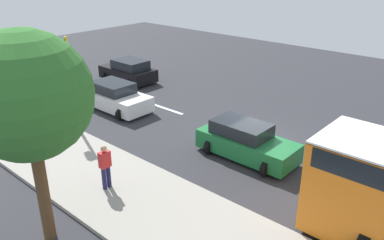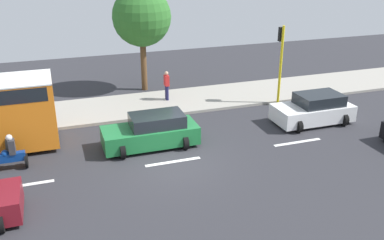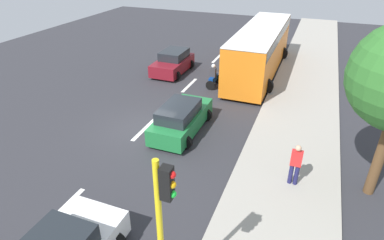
% 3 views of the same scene
% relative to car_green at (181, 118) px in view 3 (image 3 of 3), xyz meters
% --- Properties ---
extents(ground_plane, '(40.00, 60.00, 0.10)m').
position_rel_car_green_xyz_m(ground_plane, '(-1.78, -0.46, -0.76)').
color(ground_plane, '#2D2D33').
extents(sidewalk, '(4.00, 60.00, 0.15)m').
position_rel_car_green_xyz_m(sidewalk, '(5.22, -0.46, -0.64)').
color(sidewalk, '#9E998E').
rests_on(sidewalk, ground).
extents(lane_stripe_north, '(0.20, 2.40, 0.01)m').
position_rel_car_green_xyz_m(lane_stripe_north, '(-1.78, -6.46, -0.70)').
color(lane_stripe_north, white).
rests_on(lane_stripe_north, ground).
extents(lane_stripe_mid, '(0.20, 2.40, 0.01)m').
position_rel_car_green_xyz_m(lane_stripe_mid, '(-1.78, -0.46, -0.70)').
color(lane_stripe_mid, white).
rests_on(lane_stripe_mid, ground).
extents(lane_stripe_south, '(0.20, 2.40, 0.01)m').
position_rel_car_green_xyz_m(lane_stripe_south, '(-1.78, 5.54, -0.70)').
color(lane_stripe_south, white).
rests_on(lane_stripe_south, ground).
extents(lane_stripe_far_south, '(0.20, 2.40, 0.01)m').
position_rel_car_green_xyz_m(lane_stripe_far_south, '(-1.78, 11.54, -0.70)').
color(lane_stripe_far_south, white).
rests_on(lane_stripe_far_south, ground).
extents(car_green, '(2.15, 4.24, 1.52)m').
position_rel_car_green_xyz_m(car_green, '(0.00, 0.00, 0.00)').
color(car_green, '#1E7238').
rests_on(car_green, ground).
extents(car_maroon, '(2.26, 3.82, 1.52)m').
position_rel_car_green_xyz_m(car_maroon, '(-3.75, 7.37, -0.00)').
color(car_maroon, maroon).
rests_on(car_maroon, ground).
extents(city_bus, '(3.20, 11.00, 3.16)m').
position_rel_car_green_xyz_m(city_bus, '(1.88, 9.48, 1.14)').
color(city_bus, orange).
rests_on(city_bus, ground).
extents(motorcycle, '(0.60, 1.30, 1.53)m').
position_rel_car_green_xyz_m(motorcycle, '(-0.29, 5.91, -0.07)').
color(motorcycle, black).
rests_on(motorcycle, ground).
extents(pedestrian_near_signal, '(0.40, 0.24, 1.69)m').
position_rel_car_green_xyz_m(pedestrian_near_signal, '(5.49, -2.23, 0.35)').
color(pedestrian_near_signal, '#1E1E4C').
rests_on(pedestrian_near_signal, sidewalk).
extents(traffic_light_corner, '(0.49, 0.24, 4.50)m').
position_rel_car_green_xyz_m(traffic_light_corner, '(3.06, -8.08, 2.22)').
color(traffic_light_corner, yellow).
rests_on(traffic_light_corner, ground).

